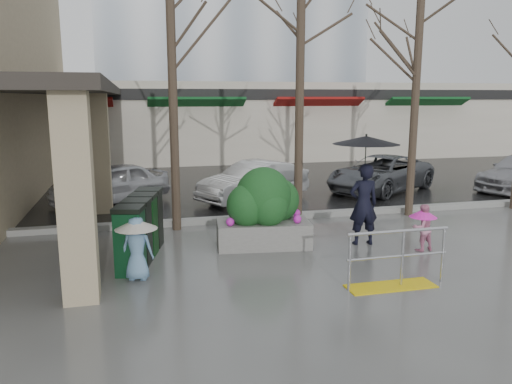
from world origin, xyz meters
name	(u,v)px	position (x,y,z in m)	size (l,w,h in m)	color
ground	(298,270)	(0.00, 0.00, 0.00)	(120.00, 120.00, 0.00)	#51514F
street_asphalt	(183,151)	(0.00, 22.00, 0.01)	(120.00, 36.00, 0.01)	black
curb	(251,218)	(0.00, 4.00, 0.07)	(120.00, 0.30, 0.15)	gray
canopy_slab	(70,86)	(-4.80, 8.00, 3.62)	(2.80, 18.00, 0.25)	#2D2823
pillar_front	(76,195)	(-3.90, -0.50, 1.75)	(0.55, 0.55, 3.50)	tan
pillar_back	(100,152)	(-3.90, 6.00, 1.75)	(0.55, 0.55, 3.50)	tan
storefront_row	(227,121)	(2.00, 17.97, 2.01)	(34.00, 6.74, 4.00)	beige
handrail	(395,266)	(1.36, -1.20, 0.38)	(1.90, 0.50, 1.03)	yellow
tree_west	(171,18)	(-2.00, 3.60, 5.08)	(3.20, 3.20, 6.80)	#382B21
tree_midwest	(301,17)	(1.20, 3.60, 5.23)	(3.20, 3.20, 7.00)	#382B21
tree_mideast	(419,36)	(4.50, 3.60, 4.86)	(3.20, 3.20, 6.50)	#382B21
woman	(365,178)	(1.96, 1.31, 1.52)	(1.47, 1.47, 2.49)	black
child_pink	(423,224)	(3.00, 0.56, 0.59)	(0.59, 0.59, 1.02)	pink
child_blue	(137,241)	(-3.00, 0.25, 0.72)	(0.77, 0.77, 1.17)	#6792B8
planter	(264,209)	(-0.24, 1.72, 0.85)	(2.15, 1.27, 1.78)	slate
news_boxes	(141,228)	(-2.91, 1.43, 0.65)	(1.07, 2.39, 1.30)	#0D391D
car_a	(110,184)	(-3.72, 7.22, 0.63)	(1.49, 3.70, 1.26)	#B7B7BC
car_b	(254,181)	(0.72, 6.56, 0.63)	(1.33, 3.82, 1.26)	silver
car_c	(381,174)	(5.45, 7.08, 0.63)	(2.09, 4.53, 1.26)	#54575B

